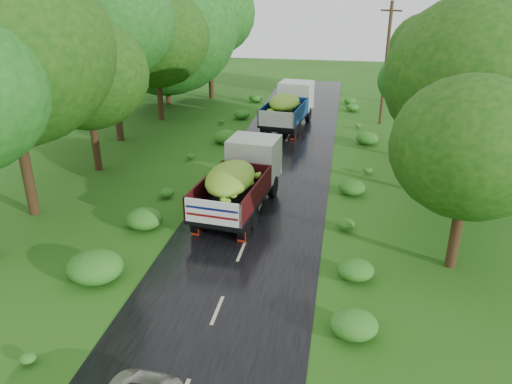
# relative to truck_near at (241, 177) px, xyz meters

# --- Properties ---
(road) EXTENTS (6.50, 80.00, 0.02)m
(road) POSITION_rel_truck_near_xyz_m (0.83, -7.06, -1.66)
(road) COLOR black
(road) RESTS_ON ground
(road_lines) EXTENTS (0.12, 69.60, 0.00)m
(road_lines) POSITION_rel_truck_near_xyz_m (0.83, -6.06, -1.65)
(road_lines) COLOR #BFB78C
(road_lines) RESTS_ON road
(truck_near) EXTENTS (3.24, 7.27, 2.96)m
(truck_near) POSITION_rel_truck_near_xyz_m (0.00, 0.00, 0.00)
(truck_near) COLOR black
(truck_near) RESTS_ON ground
(truck_far) EXTENTS (3.35, 7.35, 2.98)m
(truck_far) POSITION_rel_truck_near_xyz_m (0.56, 14.73, 0.01)
(truck_far) COLOR black
(truck_far) RESTS_ON ground
(utility_pole) EXTENTS (1.47, 0.70, 8.87)m
(utility_pole) POSITION_rel_truck_near_xyz_m (7.38, 16.91, 2.89)
(utility_pole) COLOR #382616
(utility_pole) RESTS_ON ground
(trees_left) EXTENTS (7.71, 33.22, 9.72)m
(trees_left) POSITION_rel_truck_near_xyz_m (-9.67, 10.71, 5.17)
(trees_left) COLOR black
(trees_left) RESTS_ON ground
(trees_right) EXTENTS (5.98, 30.34, 7.99)m
(trees_right) POSITION_rel_truck_near_xyz_m (10.04, 7.48, 3.66)
(trees_right) COLOR black
(trees_right) RESTS_ON ground
(shrubs) EXTENTS (11.90, 44.00, 0.70)m
(shrubs) POSITION_rel_truck_near_xyz_m (0.83, 1.94, -1.32)
(shrubs) COLOR #196B1E
(shrubs) RESTS_ON ground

